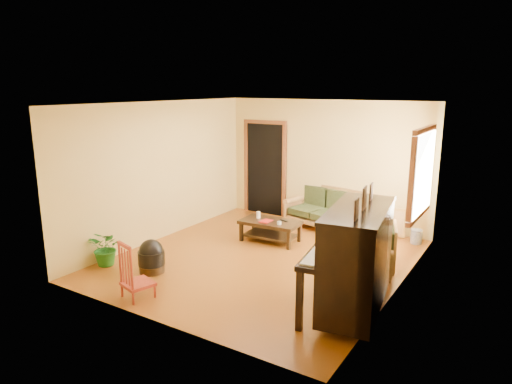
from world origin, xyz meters
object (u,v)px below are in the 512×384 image
Objects in this scene: sofa at (331,211)px; footstool at (152,260)px; armchair at (372,249)px; coffee_table at (270,231)px; potted_plant at (107,248)px; piano at (357,262)px; ceramic_crock at (416,237)px; red_chair at (137,270)px.

footstool is at bearing -101.15° from sofa.
coffee_table is at bearing 149.77° from armchair.
potted_plant reaches higher than coffee_table.
piano is at bearing -38.34° from coffee_table.
piano is at bearing 7.30° from footstool.
sofa is 3.81m from footstool.
ceramic_crock is at bearing 80.55° from piano.
sofa reaches higher than potted_plant.
red_chair is 1.41m from potted_plant.
sofa is 3.49m from piano.
sofa is 7.35× the size of ceramic_crock.
armchair reaches higher than red_chair.
ceramic_crock is at bearing 64.28° from armchair.
coffee_table is 1.84× the size of potted_plant.
armchair is at bearing -12.99° from coffee_table.
armchair is at bearing 27.42° from potted_plant.
potted_plant is (-3.76, -1.95, -0.11)m from armchair.
piano reaches higher than footstool.
ceramic_crock is (1.67, 0.12, -0.28)m from sofa.
red_chair is (-0.37, -3.00, 0.21)m from coffee_table.
ceramic_crock is at bearing 73.63° from red_chair.
coffee_table reaches higher than ceramic_crock.
coffee_table is 4.18× the size of ceramic_crock.
footstool is (-1.55, -3.47, -0.22)m from sofa.
armchair is at bearing 30.95° from footstool.
red_chair reaches higher than footstool.
sofa reaches higher than footstool.
ceramic_crock is (2.74, 4.34, -0.28)m from red_chair.
footstool is (-0.85, -2.25, -0.00)m from coffee_table.
piano reaches higher than potted_plant.
ceramic_crock is (0.04, 3.18, -0.57)m from piano.
sofa is 1.22× the size of piano.
armchair is 1.00× the size of red_chair.
sofa is at bearing -175.97° from ceramic_crock.
piano is 1.95× the size of red_chair.
footstool is at bearing -166.29° from armchair.
coffee_table is at bearing 55.63° from potted_plant.
ceramic_crock is (2.37, 1.34, -0.07)m from coffee_table.
coffee_table is at bearing -150.49° from ceramic_crock.
potted_plant reaches higher than footstool.
piano is (1.64, -3.07, 0.29)m from sofa.
footstool is 0.84m from potted_plant.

